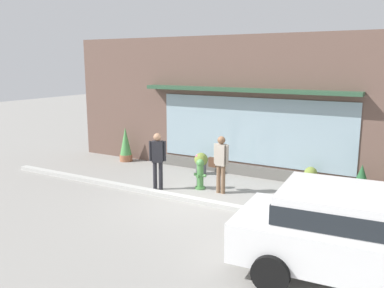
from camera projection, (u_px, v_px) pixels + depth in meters
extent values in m
plane|color=gray|center=(200.00, 200.00, 11.19)|extent=(60.00, 60.00, 0.00)
cube|color=#B2B2AD|center=(196.00, 200.00, 11.01)|extent=(14.00, 0.24, 0.12)
cube|color=brown|center=(247.00, 106.00, 13.46)|extent=(14.00, 0.36, 4.58)
cube|color=#8CA5B2|center=(252.00, 131.00, 13.32)|extent=(6.60, 0.03, 2.17)
cube|color=#2D5138|center=(243.00, 90.00, 13.05)|extent=(7.20, 0.56, 0.12)
cube|color=#605E59|center=(243.00, 170.00, 13.69)|extent=(7.00, 0.20, 0.36)
cylinder|color=#4C8C47|center=(200.00, 188.00, 12.22)|extent=(0.31, 0.31, 0.06)
cylinder|color=#4C8C47|center=(200.00, 176.00, 12.15)|extent=(0.20, 0.20, 0.66)
sphere|color=#4C8C47|center=(200.00, 163.00, 12.08)|extent=(0.24, 0.24, 0.24)
cylinder|color=#4C8C47|center=(196.00, 174.00, 12.22)|extent=(0.10, 0.09, 0.09)
cylinder|color=#4C8C47|center=(204.00, 176.00, 12.08)|extent=(0.10, 0.09, 0.09)
cylinder|color=#4C8C47|center=(198.00, 176.00, 12.03)|extent=(0.09, 0.10, 0.09)
cylinder|color=brown|center=(219.00, 179.00, 11.79)|extent=(0.12, 0.12, 0.82)
cylinder|color=brown|center=(223.00, 180.00, 11.71)|extent=(0.12, 0.12, 0.82)
cube|color=#9E9384|center=(221.00, 155.00, 11.61)|extent=(0.30, 0.21, 0.62)
sphere|color=brown|center=(221.00, 140.00, 11.53)|extent=(0.22, 0.22, 0.22)
cylinder|color=#9E9384|center=(215.00, 153.00, 11.71)|extent=(0.08, 0.08, 0.59)
cylinder|color=#9E9384|center=(227.00, 155.00, 11.50)|extent=(0.08, 0.08, 0.59)
cube|color=#472D1E|center=(213.00, 162.00, 11.83)|extent=(0.24, 0.11, 0.28)
cylinder|color=#232328|center=(161.00, 176.00, 12.08)|extent=(0.12, 0.12, 0.84)
cylinder|color=#232328|center=(155.00, 176.00, 12.09)|extent=(0.12, 0.12, 0.84)
cube|color=#232328|center=(157.00, 152.00, 11.94)|extent=(0.38, 0.32, 0.63)
sphere|color=#A37556|center=(157.00, 137.00, 11.86)|extent=(0.23, 0.23, 0.23)
cylinder|color=#232328|center=(165.00, 151.00, 11.93)|extent=(0.08, 0.08, 0.60)
cylinder|color=#232328|center=(150.00, 151.00, 11.95)|extent=(0.08, 0.08, 0.60)
cube|color=white|center=(365.00, 246.00, 6.89)|extent=(4.48, 2.22, 0.71)
cube|color=white|center=(354.00, 209.00, 6.86)|extent=(2.52, 1.92, 0.60)
cube|color=#1E2328|center=(354.00, 209.00, 6.86)|extent=(2.56, 1.94, 0.33)
cylinder|color=black|center=(295.00, 231.00, 8.39)|extent=(0.66, 0.23, 0.65)
cylinder|color=black|center=(271.00, 274.00, 6.68)|extent=(0.66, 0.23, 0.65)
cylinder|color=#B7B2A3|center=(360.00, 191.00, 11.44)|extent=(0.44, 0.44, 0.36)
cone|color=#23562D|center=(362.00, 175.00, 11.35)|extent=(0.40, 0.40, 0.58)
cylinder|color=#4C4C51|center=(201.00, 169.00, 13.81)|extent=(0.35, 0.35, 0.34)
sphere|color=olive|center=(201.00, 160.00, 13.75)|extent=(0.46, 0.46, 0.46)
sphere|color=#DB4C7A|center=(202.00, 155.00, 13.85)|extent=(0.11, 0.11, 0.11)
sphere|color=#B266B7|center=(202.00, 157.00, 13.83)|extent=(0.11, 0.11, 0.11)
sphere|color=#DB4C7A|center=(197.00, 156.00, 13.67)|extent=(0.13, 0.13, 0.13)
cylinder|color=#4C4C51|center=(310.00, 183.00, 12.22)|extent=(0.26, 0.26, 0.31)
sphere|color=olive|center=(311.00, 173.00, 12.15)|extent=(0.38, 0.38, 0.38)
cylinder|color=#9E6042|center=(126.00, 158.00, 15.65)|extent=(0.48, 0.48, 0.25)
cone|color=#4C934C|center=(126.00, 141.00, 15.52)|extent=(0.43, 0.43, 1.05)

